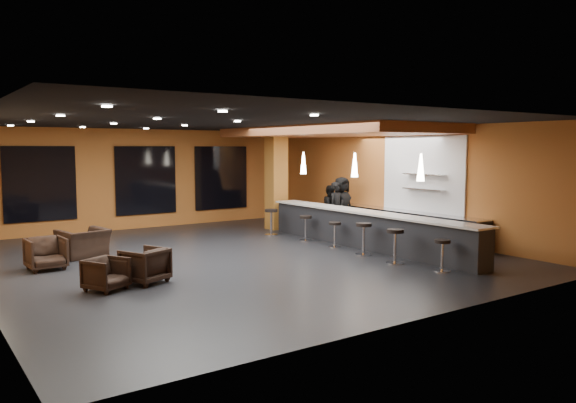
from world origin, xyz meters
TOP-DOWN VIEW (x-y plane):
  - floor at (0.00, 0.00)m, footprint 12.00×13.00m
  - ceiling at (0.00, 0.00)m, footprint 12.00×13.00m
  - wall_back at (0.00, 6.55)m, footprint 12.00×0.10m
  - wall_front at (0.00, -6.55)m, footprint 12.00×0.10m
  - wall_right at (6.05, 0.00)m, footprint 0.10×13.00m
  - wood_soffit at (4.00, 1.00)m, footprint 3.60×8.00m
  - window_left at (-3.50, 6.44)m, footprint 2.20×0.06m
  - window_center at (0.00, 6.44)m, footprint 2.20×0.06m
  - window_right at (3.00, 6.44)m, footprint 2.20×0.06m
  - tile_backsplash at (5.96, -1.00)m, footprint 0.06×3.20m
  - bar_counter at (3.65, -1.00)m, footprint 0.60×8.00m
  - bar_top at (3.65, -1.00)m, footprint 0.78×8.10m
  - prep_counter at (5.65, -0.50)m, footprint 0.70×6.00m
  - prep_top at (5.65, -0.50)m, footprint 0.72×6.00m
  - wall_shelf_lower at (5.82, -1.20)m, footprint 0.30×1.50m
  - wall_shelf_upper at (5.82, -1.20)m, footprint 0.30×1.50m
  - column at (3.65, 3.60)m, footprint 0.60×0.60m
  - pendant_0 at (3.65, -3.00)m, footprint 0.20×0.20m
  - pendant_1 at (3.65, -0.50)m, footprint 0.20×0.20m
  - pendant_2 at (3.65, 2.00)m, footprint 0.20×0.20m
  - staff_a at (4.64, 1.49)m, footprint 0.69×0.52m
  - staff_b at (5.00, 2.22)m, footprint 0.90×0.79m
  - staff_c at (5.08, 1.75)m, footprint 0.94×0.64m
  - armchair_a at (-3.88, -1.62)m, footprint 0.96×0.97m
  - armchair_b at (-3.02, -1.45)m, footprint 1.07×1.08m
  - armchair_c at (-4.46, 1.11)m, footprint 0.86×0.89m
  - armchair_d at (-3.33, 2.17)m, footprint 1.32×1.22m
  - bar_stool_0 at (2.98, -4.30)m, footprint 0.38×0.38m
  - bar_stool_1 at (2.73, -3.06)m, footprint 0.43×0.43m
  - bar_stool_2 at (2.86, -1.78)m, footprint 0.43×0.43m
  - bar_stool_3 at (2.98, -0.44)m, footprint 0.37×0.37m
  - bar_stool_4 at (2.97, 0.95)m, footprint 0.39×0.39m
  - bar_stool_5 at (2.70, 2.47)m, footprint 0.43×0.43m

SIDE VIEW (x-z plane):
  - floor at x=0.00m, z-range -0.10..0.00m
  - armchair_a at x=-3.88m, z-range 0.00..0.66m
  - armchair_d at x=-3.33m, z-range 0.00..0.74m
  - armchair_b at x=-3.02m, z-range 0.00..0.75m
  - armchair_c at x=-4.46m, z-range 0.00..0.77m
  - prep_counter at x=5.65m, z-range 0.00..0.86m
  - bar_stool_3 at x=2.98m, z-range 0.10..0.83m
  - bar_stool_0 at x=2.98m, z-range 0.10..0.85m
  - bar_stool_4 at x=2.97m, z-range 0.11..0.88m
  - bar_counter at x=3.65m, z-range 0.00..1.00m
  - bar_stool_5 at x=2.70m, z-range 0.12..0.98m
  - bar_stool_1 at x=2.73m, z-range 0.12..0.98m
  - bar_stool_2 at x=2.86m, z-range 0.12..0.98m
  - staff_b at x=5.00m, z-range 0.00..1.56m
  - staff_a at x=4.64m, z-range 0.00..1.72m
  - prep_top at x=5.65m, z-range 0.87..0.90m
  - staff_c at x=5.08m, z-range 0.00..1.86m
  - bar_top at x=3.65m, z-range 1.00..1.05m
  - wall_shelf_lower at x=5.82m, z-range 1.59..1.61m
  - window_left at x=-3.50m, z-range 0.50..2.90m
  - window_center at x=0.00m, z-range 0.50..2.90m
  - window_right at x=3.00m, z-range 0.50..2.90m
  - wall_back at x=0.00m, z-range 0.00..3.50m
  - wall_front at x=0.00m, z-range 0.00..3.50m
  - wall_right at x=6.05m, z-range 0.00..3.50m
  - column at x=3.65m, z-range 0.00..3.50m
  - tile_backsplash at x=5.96m, z-range 0.80..3.20m
  - wall_shelf_upper at x=5.82m, z-range 2.03..2.06m
  - pendant_0 at x=3.65m, z-range 2.00..2.70m
  - pendant_1 at x=3.65m, z-range 2.00..2.70m
  - pendant_2 at x=3.65m, z-range 2.00..2.70m
  - wood_soffit at x=4.00m, z-range 3.22..3.50m
  - ceiling at x=0.00m, z-range 3.50..3.60m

